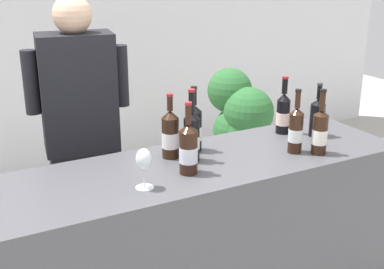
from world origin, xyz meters
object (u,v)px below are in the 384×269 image
Objects in this scene: wine_bottle_2 at (170,135)px; person_server at (83,160)px; wine_bottle_5 at (283,113)px; wine_glass at (144,161)px; wine_bottle_0 at (192,136)px; potted_shrub at (239,126)px; wine_bottle_4 at (296,130)px; wine_bottle_1 at (317,117)px; wine_bottle_3 at (320,132)px; wine_bottle_6 at (188,149)px; wine_bottle_7 at (194,128)px.

wine_bottle_2 is 0.65m from person_server.
wine_glass is at bearing -162.28° from wine_bottle_5.
wine_bottle_5 is 1.02m from wine_glass.
wine_bottle_0 reaches higher than potted_shrub.
wine_bottle_4 is (0.52, -0.14, -0.01)m from wine_bottle_0.
wine_bottle_1 is 0.86m from wine_bottle_2.
wine_bottle_3 reaches higher than wine_bottle_1.
wine_bottle_5 is at bearing 3.09° from wine_bottle_2.
wine_bottle_6 reaches higher than wine_bottle_4.
wine_bottle_0 is at bearing 164.48° from wine_bottle_4.
wine_glass is (-0.32, -0.18, -0.00)m from wine_bottle_0.
wine_bottle_7 reaches higher than wine_bottle_3.
wine_glass is (-0.25, -0.27, 0.01)m from wine_bottle_2.
wine_glass is at bearing -167.32° from wine_bottle_6.
wine_bottle_1 is 0.19m from wine_bottle_5.
potted_shrub is (0.58, 1.39, -0.47)m from wine_bottle_4.
wine_bottle_1 is at bearing 9.30° from wine_glass.
wine_bottle_6 reaches higher than wine_bottle_2.
wine_bottle_0 is 0.54m from wine_bottle_4.
wine_bottle_1 is at bearing -9.42° from wine_bottle_7.
wine_bottle_0 is 1.99× the size of wine_glass.
wine_bottle_1 is 1.66× the size of wine_glass.
person_server is at bearing -156.21° from potted_shrub.
wine_bottle_3 is (0.68, -0.31, -0.00)m from wine_bottle_2.
wine_bottle_4 is 0.51m from wine_bottle_7.
wine_bottle_1 is at bearing 8.34° from wine_bottle_6.
wine_bottle_3 is at bearing -96.24° from wine_bottle_5.
wine_bottle_2 is 0.72m from wine_bottle_5.
wine_bottle_7 is 1.87× the size of wine_glass.
person_server is at bearing 152.67° from wine_bottle_1.
wine_glass is (-0.84, -0.04, 0.01)m from wine_bottle_4.
wine_bottle_3 is at bearing -108.34° from potted_shrub.
wine_bottle_0 is at bearing 56.56° from wine_bottle_6.
wine_bottle_3 is 0.35m from wine_bottle_5.
potted_shrub is at bearing 47.91° from wine_bottle_7.
wine_bottle_2 is at bearing 86.39° from wine_bottle_6.
person_server reaches higher than potted_shrub.
wine_bottle_5 is 1.80× the size of wine_glass.
wine_bottle_7 is 0.71m from person_server.
wine_bottle_6 is (-0.08, -0.13, -0.01)m from wine_bottle_0.
wine_bottle_0 reaches higher than wine_bottle_4.
wine_bottle_0 reaches higher than wine_bottle_2.
wine_bottle_2 is 1.71m from potted_shrub.
wine_bottle_0 is 1.06× the size of wine_bottle_7.
wine_bottle_3 is at bearing -7.24° from wine_bottle_6.
wine_bottle_4 reaches higher than wine_bottle_1.
wine_bottle_0 is 1.73m from potted_shrub.
wine_bottle_6 is 0.30× the size of potted_shrub.
wine_bottle_3 is 1.01× the size of wine_bottle_4.
person_server is at bearing 111.87° from wine_bottle_6.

